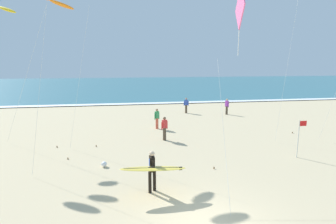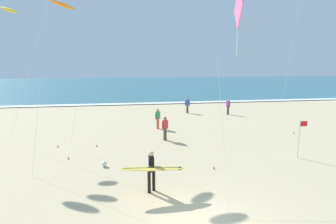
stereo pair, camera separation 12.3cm
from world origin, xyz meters
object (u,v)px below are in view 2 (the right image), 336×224
Objects in this scene: bystander_purple_top at (228,106)px; surfer_lead at (152,169)px; kite_diamond_rose_far at (237,17)px; bystander_red_top at (165,128)px; beach_ball at (104,164)px; bystander_green_top at (158,119)px; lifeguard_flag at (300,135)px; bystander_blue_top at (187,105)px.

surfer_lead is at bearing -120.74° from bystander_purple_top.
kite_diamond_rose_far is 11.16m from bystander_red_top.
surfer_lead reaches higher than bystander_red_top.
kite_diamond_rose_far is at bearing -50.51° from beach_ball.
bystander_red_top is at bearing 77.42° from surfer_lead.
kite_diamond_rose_far is at bearing -86.63° from bystander_green_top.
beach_ball is (-2.06, 3.24, -0.91)m from surfer_lead.
lifeguard_flag is (5.96, 4.99, -5.19)m from kite_diamond_rose_far.
kite_diamond_rose_far reaches higher than surfer_lead.
bystander_green_top is 5.68× the size of beach_ball.
bystander_blue_top is 4.07m from bystander_purple_top.
bystander_red_top and bystander_blue_top have the same top height.
surfer_lead reaches higher than beach_ball.
surfer_lead is at bearing 138.05° from kite_diamond_rose_far.
bystander_blue_top is 14.40m from lifeguard_flag.
bystander_purple_top is at bearing 31.96° from bystander_green_top.
kite_diamond_rose_far is 3.48× the size of lifeguard_flag.
lifeguard_flag reaches higher than surfer_lead.
surfer_lead is 1.62× the size of bystander_green_top.
bystander_blue_top is at bearing 72.24° from surfer_lead.
bystander_red_top is 1.00× the size of bystander_purple_top.
surfer_lead is at bearing -102.58° from bystander_red_top.
kite_diamond_rose_far reaches higher than bystander_blue_top.
bystander_purple_top is (7.64, 4.77, 0.00)m from bystander_green_top.
bystander_blue_top is (3.84, 6.20, 0.00)m from bystander_green_top.
surfer_lead is 6.27m from kite_diamond_rose_far.
lifeguard_flag reaches higher than bystander_green_top.
bystander_purple_top is at bearing 47.42° from beach_ball.
surfer_lead is at bearing -98.45° from bystander_green_top.
lifeguard_flag is 10.45m from beach_ball.
bystander_purple_top is 12.71m from lifeguard_flag.
kite_diamond_rose_far is 4.59× the size of bystander_blue_top.
lifeguard_flag is at bearing -2.05° from beach_ball.
bystander_purple_top is at bearing 85.84° from lifeguard_flag.
bystander_blue_top is 15.66m from beach_ball.
bystander_blue_top reaches higher than beach_ball.
kite_diamond_rose_far is at bearing -140.04° from lifeguard_flag.
kite_diamond_rose_far is 19.78m from bystander_purple_top.
bystander_green_top is at bearing 93.37° from kite_diamond_rose_far.
bystander_green_top is at bearing -121.75° from bystander_blue_top.
bystander_green_top is 8.40m from beach_ball.
lifeguard_flag reaches higher than bystander_blue_top.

